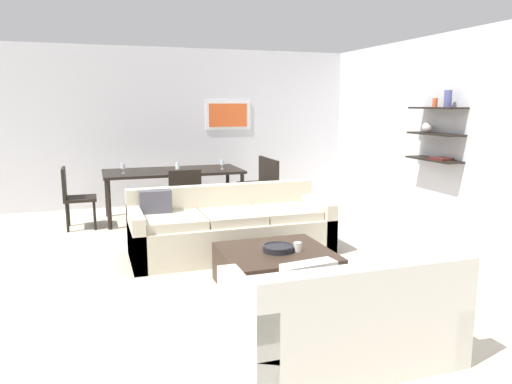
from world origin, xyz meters
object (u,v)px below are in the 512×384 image
dining_chair_right_near (266,183)px  dining_table (173,174)px  decorative_bowl (278,248)px  dining_chair_foot (184,196)px  sofa_beige (230,229)px  loveseat_white (341,318)px  dining_chair_left_near (73,194)px  dining_chair_right_far (258,179)px  candle_jar (297,247)px  wine_glass_foot (178,166)px  coffee_table (276,270)px  wine_glass_right_near (222,163)px  wine_glass_left_near (123,166)px

dining_chair_right_near → dining_table: bearing=171.5°
decorative_bowl → dining_chair_foot: dining_chair_foot is taller
sofa_beige → dining_chair_foot: bearing=105.7°
loveseat_white → dining_chair_left_near: bearing=112.8°
dining_chair_left_near → dining_chair_foot: (1.45, -0.67, 0.00)m
sofa_beige → dining_chair_right_far: (1.12, 2.27, 0.21)m
loveseat_white → candle_jar: bearing=80.1°
dining_table → wine_glass_foot: bearing=-90.0°
dining_chair_foot → candle_jar: bearing=-75.7°
coffee_table → dining_table: bearing=97.7°
candle_jar → coffee_table: bearing=155.8°
sofa_beige → wine_glass_foot: (-0.33, 1.63, 0.57)m
coffee_table → dining_chair_right_near: size_ratio=1.16×
wine_glass_right_near → sofa_beige: bearing=-102.3°
coffee_table → dining_table: (-0.44, 3.27, 0.50)m
dining_chair_right_far → wine_glass_left_near: 2.25m
coffee_table → wine_glass_foot: size_ratio=6.10×
sofa_beige → dining_chair_right_far: bearing=63.7°
candle_jar → wine_glass_left_near: size_ratio=0.58×
candle_jar → dining_chair_left_near: bearing=123.5°
loveseat_white → dining_table: bearing=95.0°
sofa_beige → dining_chair_foot: 1.22m
coffee_table → dining_chair_right_near: 3.23m
coffee_table → wine_glass_left_near: (-1.19, 3.15, 0.66)m
dining_chair_foot → dining_chair_right_far: bearing=37.4°
dining_chair_right_near → wine_glass_left_near: (-2.20, 0.10, 0.35)m
decorative_bowl → dining_chair_foot: (-0.45, 2.41, 0.09)m
coffee_table → dining_chair_right_far: (1.01, 3.49, 0.31)m
coffee_table → wine_glass_right_near: wine_glass_right_near is taller
coffee_table → decorative_bowl: 0.22m
dining_table → wine_glass_right_near: bearing=-9.1°
candle_jar → dining_chair_right_far: size_ratio=0.10×
coffee_table → dining_chair_right_far: dining_chair_right_far is taller
sofa_beige → dining_chair_foot: size_ratio=2.64×
dining_chair_right_far → loveseat_white: bearing=-102.1°
dining_chair_foot → wine_glass_left_near: (-0.75, 0.77, 0.35)m
candle_jar → dining_chair_foot: 2.55m
wine_glass_left_near → coffee_table: bearing=-69.3°
loveseat_white → sofa_beige: bearing=91.8°
loveseat_white → dining_table: (-0.41, 4.63, 0.39)m
sofa_beige → dining_table: (-0.33, 2.05, 0.40)m
wine_glass_right_near → wine_glass_foot: wine_glass_foot is taller
loveseat_white → dining_chair_left_near: size_ratio=1.73×
candle_jar → dining_chair_left_near: size_ratio=0.10×
dining_chair_right_near → wine_glass_left_near: wine_glass_left_near is taller
dining_chair_right_far → wine_glass_left_near: (-2.20, -0.34, 0.35)m
wine_glass_foot → dining_chair_right_near: bearing=8.1°
dining_chair_right_near → wine_glass_right_near: bearing=172.0°
loveseat_white → wine_glass_right_near: 4.56m
loveseat_white → decorative_bowl: bearing=87.9°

